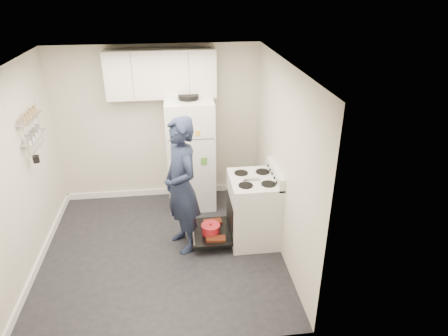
{
  "coord_description": "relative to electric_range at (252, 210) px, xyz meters",
  "views": [
    {
      "loc": [
        0.28,
        -4.48,
        3.4
      ],
      "look_at": [
        0.89,
        0.32,
        1.05
      ],
      "focal_mm": 32.0,
      "sensor_mm": 36.0,
      "label": 1
    }
  ],
  "objects": [
    {
      "name": "person",
      "position": [
        -0.96,
        -0.06,
        0.46
      ],
      "size": [
        0.67,
        0.8,
        1.86
      ],
      "primitive_type": "imported",
      "rotation": [
        0.0,
        0.0,
        -1.19
      ],
      "color": "#182037",
      "rests_on": "ground"
    },
    {
      "name": "electric_range",
      "position": [
        0.0,
        0.0,
        0.0
      ],
      "size": [
        0.66,
        0.76,
        1.1
      ],
      "color": "silver",
      "rests_on": "ground"
    },
    {
      "name": "refrigerator",
      "position": [
        -0.79,
        1.1,
        0.42
      ],
      "size": [
        0.72,
        0.74,
        1.82
      ],
      "color": "white",
      "rests_on": "ground"
    },
    {
      "name": "open_oven_door",
      "position": [
        -0.59,
        -0.02,
        -0.29
      ],
      "size": [
        0.55,
        0.7,
        0.21
      ],
      "color": "black",
      "rests_on": "ground"
    },
    {
      "name": "upper_cabinets",
      "position": [
        -1.16,
        1.28,
        1.63
      ],
      "size": [
        1.6,
        0.33,
        0.7
      ],
      "primitive_type": "cube",
      "color": "silver",
      "rests_on": "room"
    },
    {
      "name": "room",
      "position": [
        -1.29,
        -0.12,
        0.74
      ],
      "size": [
        3.21,
        3.21,
        2.51
      ],
      "color": "black",
      "rests_on": "ground"
    },
    {
      "name": "wall_shelf_rack",
      "position": [
        -2.78,
        0.34,
        1.21
      ],
      "size": [
        0.14,
        0.6,
        0.61
      ],
      "color": "#B2B2B7",
      "rests_on": "room"
    }
  ]
}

